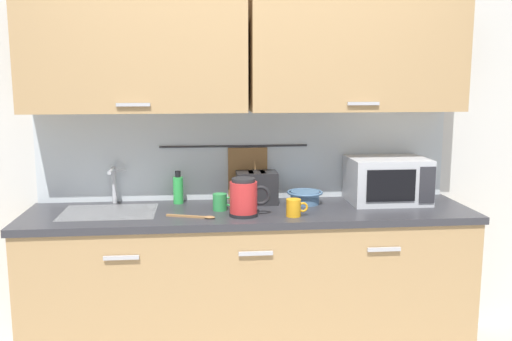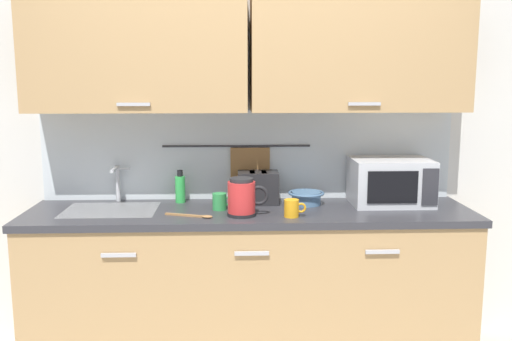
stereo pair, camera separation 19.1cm
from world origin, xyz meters
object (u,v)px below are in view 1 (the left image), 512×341
(mixing_bowl, at_px, (305,196))
(mug_by_kettle, at_px, (294,208))
(toaster, at_px, (257,187))
(microwave, at_px, (387,180))
(wooden_spoon, at_px, (197,217))
(electric_kettle, at_px, (244,198))
(dish_soap_bottle, at_px, (178,189))
(mug_near_sink, at_px, (220,202))

(mixing_bowl, height_order, mug_by_kettle, mug_by_kettle)
(toaster, bearing_deg, microwave, -3.74)
(microwave, xyz_separation_m, wooden_spoon, (-1.14, -0.27, -0.13))
(microwave, distance_m, toaster, 0.78)
(wooden_spoon, bearing_deg, mug_by_kettle, -2.29)
(electric_kettle, xyz_separation_m, toaster, (0.10, 0.30, -0.01))
(mug_by_kettle, bearing_deg, dish_soap_bottle, 149.06)
(microwave, relative_size, mug_near_sink, 3.83)
(wooden_spoon, bearing_deg, microwave, 13.16)
(mixing_bowl, height_order, toaster, toaster)
(toaster, relative_size, mug_by_kettle, 2.13)
(mug_near_sink, distance_m, mug_by_kettle, 0.43)
(microwave, bearing_deg, wooden_spoon, -166.84)
(electric_kettle, distance_m, toaster, 0.32)
(microwave, xyz_separation_m, mug_near_sink, (-1.01, -0.11, -0.09))
(mug_near_sink, bearing_deg, mug_by_kettle, -24.69)
(electric_kettle, height_order, dish_soap_bottle, electric_kettle)
(microwave, xyz_separation_m, toaster, (-0.78, 0.05, -0.04))
(dish_soap_bottle, height_order, mug_by_kettle, dish_soap_bottle)
(mug_near_sink, xyz_separation_m, wooden_spoon, (-0.13, -0.16, -0.04))
(dish_soap_bottle, relative_size, mug_near_sink, 1.63)
(dish_soap_bottle, height_order, mixing_bowl, dish_soap_bottle)
(microwave, distance_m, electric_kettle, 0.92)
(microwave, bearing_deg, mixing_bowl, 179.44)
(microwave, height_order, dish_soap_bottle, microwave)
(mug_by_kettle, height_order, wooden_spoon, mug_by_kettle)
(toaster, bearing_deg, mug_near_sink, -144.61)
(mug_near_sink, xyz_separation_m, mixing_bowl, (0.51, 0.11, -0.00))
(microwave, xyz_separation_m, dish_soap_bottle, (-1.25, 0.09, -0.05))
(electric_kettle, xyz_separation_m, mug_near_sink, (-0.12, 0.14, -0.05))
(dish_soap_bottle, distance_m, toaster, 0.47)
(toaster, bearing_deg, wooden_spoon, -138.40)
(electric_kettle, relative_size, wooden_spoon, 0.84)
(microwave, height_order, mug_by_kettle, microwave)
(electric_kettle, bearing_deg, microwave, 15.81)
(microwave, xyz_separation_m, electric_kettle, (-0.88, -0.25, -0.03))
(electric_kettle, relative_size, mixing_bowl, 1.06)
(electric_kettle, bearing_deg, mug_near_sink, 131.26)
(dish_soap_bottle, xyz_separation_m, mug_by_kettle, (0.63, -0.38, -0.04))
(mug_near_sink, relative_size, toaster, 0.47)
(dish_soap_bottle, distance_m, wooden_spoon, 0.38)
(wooden_spoon, bearing_deg, dish_soap_bottle, 106.81)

